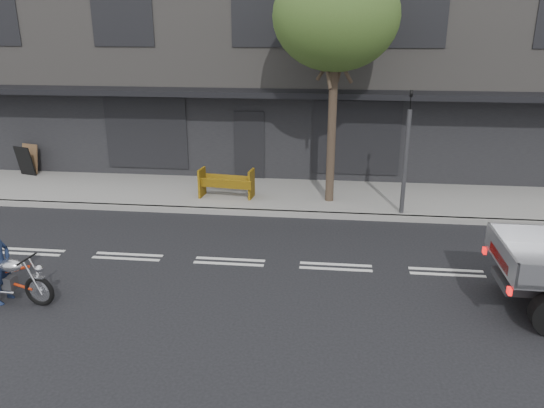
{
  "coord_description": "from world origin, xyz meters",
  "views": [
    {
      "loc": [
        2.2,
        -10.76,
        5.18
      ],
      "look_at": [
        0.92,
        0.5,
        1.25
      ],
      "focal_mm": 35.0,
      "sensor_mm": 36.0,
      "label": 1
    }
  ],
  "objects_px": {
    "motorcycle": "(9,278)",
    "construction_barrier": "(225,185)",
    "street_tree": "(336,17)",
    "traffic_light_pole": "(406,160)",
    "sandwich_board": "(25,161)"
  },
  "relations": [
    {
      "from": "motorcycle",
      "to": "sandwich_board",
      "type": "relative_size",
      "value": 1.87
    },
    {
      "from": "street_tree",
      "to": "traffic_light_pole",
      "type": "height_order",
      "value": "street_tree"
    },
    {
      "from": "street_tree",
      "to": "sandwich_board",
      "type": "height_order",
      "value": "street_tree"
    },
    {
      "from": "street_tree",
      "to": "motorcycle",
      "type": "height_order",
      "value": "street_tree"
    },
    {
      "from": "street_tree",
      "to": "sandwich_board",
      "type": "distance_m",
      "value": 11.44
    },
    {
      "from": "traffic_light_pole",
      "to": "construction_barrier",
      "type": "bearing_deg",
      "value": 173.46
    },
    {
      "from": "sandwich_board",
      "to": "motorcycle",
      "type": "bearing_deg",
      "value": -45.76
    },
    {
      "from": "motorcycle",
      "to": "construction_barrier",
      "type": "xyz_separation_m",
      "value": [
        3.01,
        6.16,
        0.1
      ]
    },
    {
      "from": "traffic_light_pole",
      "to": "motorcycle",
      "type": "xyz_separation_m",
      "value": [
        -8.08,
        -5.58,
        -1.15
      ]
    },
    {
      "from": "street_tree",
      "to": "traffic_light_pole",
      "type": "xyz_separation_m",
      "value": [
        2.0,
        -0.85,
        -3.63
      ]
    },
    {
      "from": "street_tree",
      "to": "traffic_light_pole",
      "type": "distance_m",
      "value": 4.23
    },
    {
      "from": "traffic_light_pole",
      "to": "sandwich_board",
      "type": "distance_m",
      "value": 12.62
    },
    {
      "from": "street_tree",
      "to": "sandwich_board",
      "type": "bearing_deg",
      "value": 171.81
    },
    {
      "from": "motorcycle",
      "to": "construction_barrier",
      "type": "distance_m",
      "value": 6.86
    },
    {
      "from": "motorcycle",
      "to": "construction_barrier",
      "type": "bearing_deg",
      "value": 70.84
    }
  ]
}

